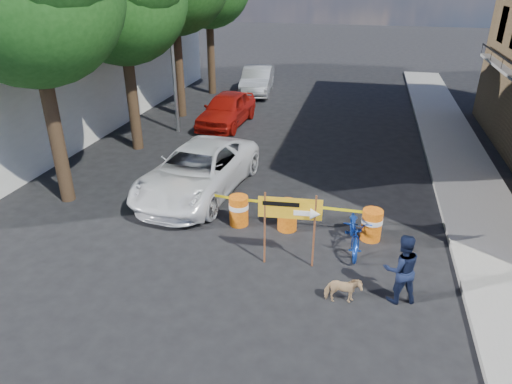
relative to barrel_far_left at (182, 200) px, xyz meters
The scene contains 15 objects.
ground 3.41m from the barrel_far_left, 35.25° to the right, with size 120.00×120.00×0.00m, color black.
sidewalk_east 9.84m from the barrel_far_left, 24.35° to the left, with size 2.40×40.00×0.15m, color gray.
white_building 13.27m from the barrel_far_left, 141.83° to the left, with size 8.00×22.00×6.00m, color silver.
streetlamp 9.08m from the barrel_far_left, 112.83° to the left, with size 1.25×0.18×8.00m.
barrel_far_left is the anchor object (origin of this frame).
barrel_mid_left 1.86m from the barrel_far_left, ahead, with size 0.58×0.58×0.90m.
barrel_mid_right 3.29m from the barrel_far_left, ahead, with size 0.58×0.58×0.90m.
barrel_far_right 5.65m from the barrel_far_left, ahead, with size 0.58×0.58×0.90m.
detour_sign 4.39m from the barrel_far_left, 26.30° to the right, with size 1.55×0.31×2.00m.
pedestrian 6.84m from the barrel_far_left, 23.39° to the right, with size 0.82×0.64×1.68m, color black.
bicycle 5.29m from the barrel_far_left, ahead, with size 0.71×1.07×2.04m, color #143BAA.
dog 5.95m from the barrel_far_left, 31.61° to the right, with size 0.37×0.81×0.68m, color tan.
suv_white 1.59m from the barrel_far_left, 91.65° to the left, with size 2.63×5.70×1.59m, color white.
sedan_red 9.16m from the barrel_far_left, 98.19° to the left, with size 1.86×4.61×1.57m, color #A7150D.
sedan_silver 15.80m from the barrel_far_left, 94.97° to the left, with size 1.67×4.80×1.58m, color #ABACB2.
Camera 1 is at (2.33, -9.61, 6.76)m, focal length 32.00 mm.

